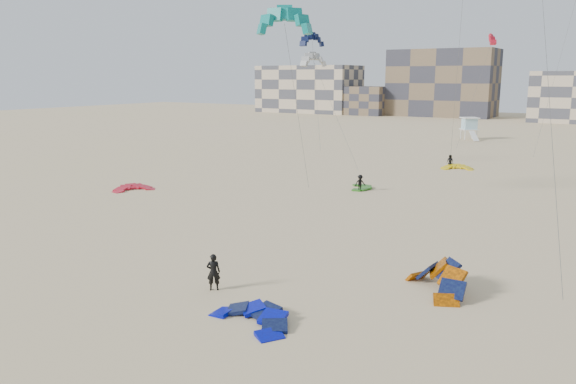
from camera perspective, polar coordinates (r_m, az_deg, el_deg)
The scene contains 17 objects.
ground at distance 29.47m, azimuth -4.77°, elevation -9.60°, with size 320.00×320.00×0.00m, color #CEB18A.
kite_ground_blue at distance 25.55m, azimuth -3.65°, elevation -13.02°, with size 3.77×3.89×0.91m, color #0009C6, non-canonical shape.
kite_ground_orange at distance 29.79m, azimuth 14.78°, elevation -9.71°, with size 4.10×3.30×2.51m, color #DE6400, non-canonical shape.
kite_ground_red at distance 55.82m, azimuth -15.42°, elevation 0.20°, with size 3.57×3.74×0.81m, color red, non-canonical shape.
kite_ground_green at distance 55.06m, azimuth 7.38°, elevation 0.37°, with size 2.92×3.10×0.41m, color #327C21, non-canonical shape.
kite_ground_yellow at distance 69.00m, azimuth 16.81°, elevation 2.24°, with size 3.52×3.63×0.89m, color #E6C505, non-canonical shape.
kitesurfer_main at distance 28.92m, azimuth -7.58°, elevation -8.06°, with size 0.70×0.46×1.91m, color black.
kitesurfer_c at distance 53.53m, azimuth 7.34°, elevation 0.91°, with size 1.02×0.59×1.58m, color black.
kitesurfer_e at distance 69.88m, azimuth 16.14°, elevation 3.03°, with size 0.76×0.49×1.56m, color black.
kite_fly_teal_a at distance 46.47m, azimuth -0.36°, elevation 16.75°, with size 5.68×6.30×15.34m.
kite_fly_grey at distance 65.88m, azimuth 2.61°, elevation 13.16°, with size 9.83×5.96×12.70m.
kite_fly_navy at distance 83.09m, azimuth 2.48°, elevation 15.07°, with size 7.69×9.32×15.91m.
kite_fly_red at distance 86.57m, azimuth 20.05°, elevation 14.27°, with size 4.10×8.39×15.89m.
lifeguard_tower_far at distance 102.68m, azimuth 17.91°, elevation 6.16°, with size 3.75×5.73×3.81m.
condo_west_a at distance 174.91m, azimuth 2.14°, elevation 10.40°, with size 30.00×15.00×14.00m, color #C8B293.
condo_west_b at distance 162.79m, azimuth 15.43°, elevation 10.62°, with size 28.00×14.00×18.00m, color brown.
condo_fill_left at distance 164.21m, azimuth 7.94°, elevation 9.18°, with size 12.00×10.00×8.00m, color brown.
Camera 1 is at (16.45, -22.01, 10.63)m, focal length 35.00 mm.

